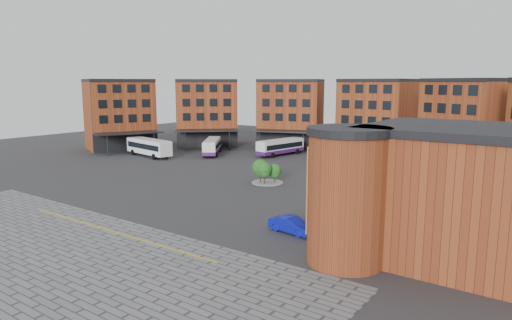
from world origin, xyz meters
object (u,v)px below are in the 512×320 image
Objects in this scene: tree_island at (265,170)px; blue_car at (292,225)px; bus_a at (149,146)px; bus_c at (281,147)px; bus_b at (212,146)px; bus_d at (363,154)px; bus_e at (418,164)px; bus_f at (434,174)px.

tree_island reaches higher than blue_car.
bus_a is 25.11m from bus_c.
bus_d reaches higher than bus_b.
blue_car is at bearing -106.60° from bus_a.
tree_island reaches higher than bus_b.
bus_d is (27.96, 7.38, 0.13)m from bus_b.
bus_e is at bearing -15.42° from bus_d.
bus_c reaches higher than bus_f.
bus_e is at bearing 0.05° from bus_c.
blue_car is (-5.29, -28.42, -0.78)m from bus_f.
bus_e is 1.14× the size of bus_f.
tree_island is at bearing -91.32° from bus_d.
tree_island is at bearing -79.90° from bus_f.
bus_a reaches higher than bus_c.
bus_e is at bearing 3.65° from blue_car.
bus_b is at bearing 56.73° from blue_car.
bus_b is at bearing -154.46° from bus_d.
bus_f is 28.92m from blue_car.
bus_f is (14.45, -10.17, -0.22)m from bus_d.
bus_e is (47.11, 10.77, -0.08)m from bus_a.
bus_a is at bearing -167.28° from bus_b.
bus_e reaches higher than bus_b.
bus_d is (16.65, 0.32, 0.09)m from bus_c.
bus_a reaches higher than bus_d.
tree_island is 31.95m from bus_a.
bus_c reaches higher than bus_b.
bus_f is (42.41, -2.79, -0.10)m from bus_b.
bus_e reaches higher than tree_island.
bus_b is at bearing -140.49° from bus_e.
bus_e is (10.98, -5.40, 0.13)m from bus_d.
blue_car is (25.81, -38.27, -0.91)m from bus_c.
bus_e reaches higher than bus_a.
bus_a is at bearing -130.43° from bus_c.
bus_c is (11.31, 7.05, 0.03)m from bus_b.
bus_f reaches higher than blue_car.
bus_d is 12.23m from bus_e.
bus_f is (31.10, -9.85, -0.13)m from bus_c.
bus_f is 2.22× the size of blue_car.
blue_car is at bearing -33.28° from bus_f.
bus_a is 12.01m from bus_b.
bus_b is (8.17, 8.79, -0.33)m from bus_a.
bus_b is 0.87× the size of bus_d.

